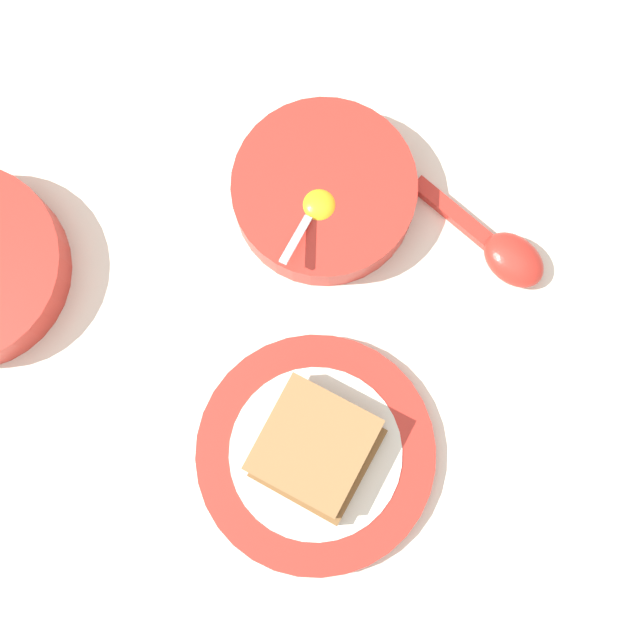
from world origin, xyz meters
TOP-DOWN VIEW (x-y plane):
  - ground_plane at (0.00, 0.00)m, footprint 3.00×3.00m
  - egg_bowl at (0.07, 0.18)m, footprint 0.16×0.16m
  - toast_plate at (0.18, -0.02)m, footprint 0.20×0.20m
  - toast_sandwich at (0.18, -0.02)m, footprint 0.09×0.10m
  - soup_spoon at (0.23, 0.22)m, footprint 0.14×0.05m

SIDE VIEW (x-z plane):
  - ground_plane at x=0.00m, z-range 0.00..0.00m
  - toast_plate at x=0.18m, z-range 0.00..0.02m
  - soup_spoon at x=0.23m, z-range 0.00..0.02m
  - egg_bowl at x=0.07m, z-range -0.01..0.05m
  - toast_sandwich at x=0.18m, z-range 0.02..0.05m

